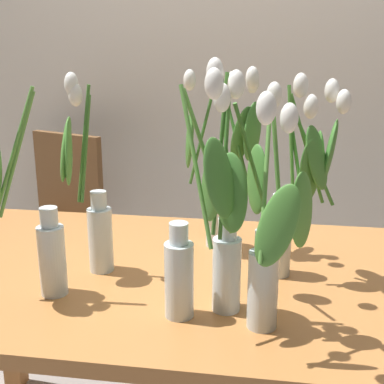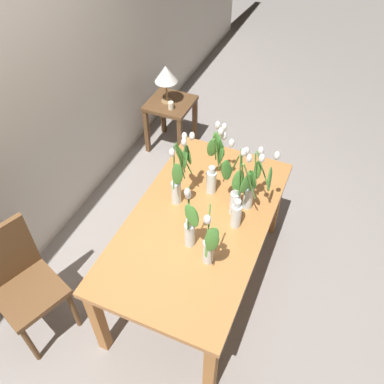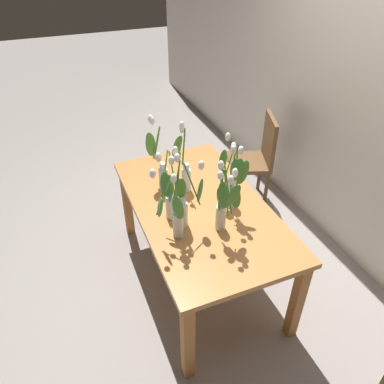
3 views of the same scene
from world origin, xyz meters
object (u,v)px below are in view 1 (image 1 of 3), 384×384
tulip_vase_2 (298,196)px  tulip_vase_6 (270,260)px  tulip_vase_3 (230,228)px  dining_table (174,300)px  tulip_vase_0 (193,242)px  tulip_vase_1 (91,207)px  dining_chair (57,219)px  tulip_vase_5 (33,224)px  tulip_vase_4 (225,172)px

tulip_vase_2 → tulip_vase_6: bearing=-102.8°
tulip_vase_3 → dining_table: bearing=130.6°
tulip_vase_0 → tulip_vase_2: tulip_vase_0 is taller
tulip_vase_6 → tulip_vase_3: bearing=137.7°
tulip_vase_1 → dining_chair: 1.19m
tulip_vase_5 → dining_chair: tulip_vase_5 is taller
tulip_vase_6 → tulip_vase_4: bearing=106.7°
tulip_vase_1 → tulip_vase_2: size_ratio=1.00×
tulip_vase_0 → dining_chair: bearing=125.6°
tulip_vase_5 → tulip_vase_1: bearing=60.4°
tulip_vase_4 → tulip_vase_5: 0.58m
dining_table → dining_chair: size_ratio=1.72×
dining_table → tulip_vase_1: bearing=-171.1°
tulip_vase_2 → tulip_vase_0: bearing=-132.3°
tulip_vase_0 → tulip_vase_4: 0.44m
tulip_vase_6 → tulip_vase_2: bearing=77.2°
tulip_vase_1 → tulip_vase_0: bearing=-33.9°
dining_table → dining_chair: 1.22m
dining_table → tulip_vase_6: 0.47m
dining_table → tulip_vase_2: bearing=3.4°
tulip_vase_0 → tulip_vase_3: 0.09m
tulip_vase_0 → tulip_vase_5: 0.40m
dining_chair → tulip_vase_4: bearing=-40.6°
tulip_vase_3 → tulip_vase_6: tulip_vase_3 is taller
tulip_vase_1 → dining_chair: bearing=118.9°
tulip_vase_0 → tulip_vase_6: size_ratio=1.07×
tulip_vase_3 → tulip_vase_5: (-0.48, 0.00, -0.02)m
dining_table → dining_chair: (-0.76, 0.94, -0.12)m
dining_table → tulip_vase_1: 0.36m
dining_table → tulip_vase_3: size_ratio=2.72×
tulip_vase_3 → tulip_vase_6: 0.13m
tulip_vase_0 → dining_chair: 1.52m
dining_table → tulip_vase_1: size_ratio=2.94×
tulip_vase_3 → tulip_vase_4: bearing=97.2°
tulip_vase_6 → tulip_vase_0: bearing=167.6°
tulip_vase_5 → tulip_vase_0: bearing=-7.2°
tulip_vase_5 → tulip_vase_6: size_ratio=1.04×
tulip_vase_2 → tulip_vase_6: tulip_vase_2 is taller
tulip_vase_2 → dining_chair: (-1.09, 0.92, -0.44)m
tulip_vase_2 → tulip_vase_3: (-0.16, -0.22, -0.02)m
tulip_vase_4 → tulip_vase_5: tulip_vase_5 is taller
tulip_vase_3 → dining_chair: 1.53m
dining_table → tulip_vase_4: size_ratio=2.89×
dining_table → tulip_vase_0: (0.09, -0.24, 0.28)m
tulip_vase_0 → tulip_vase_2: 0.36m
tulip_vase_2 → tulip_vase_5: 0.68m
tulip_vase_0 → tulip_vase_6: tulip_vase_0 is taller
tulip_vase_1 → tulip_vase_4: tulip_vase_4 is taller
tulip_vase_1 → tulip_vase_6: bearing=-27.1°
tulip_vase_3 → dining_chair: tulip_vase_3 is taller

